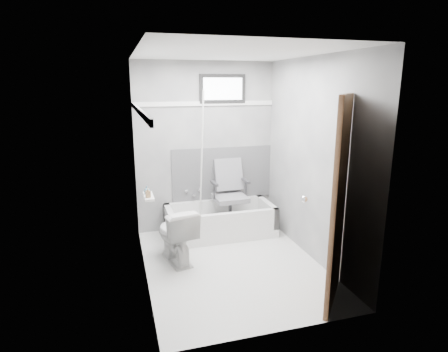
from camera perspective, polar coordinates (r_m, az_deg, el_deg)
name	(u,v)px	position (r m, az deg, el deg)	size (l,w,h in m)	color
floor	(232,264)	(4.56, 1.26, -13.32)	(2.60, 2.60, 0.00)	white
ceiling	(233,52)	(4.08, 1.44, 18.30)	(2.60, 2.60, 0.00)	silver
wall_back	(206,147)	(5.39, -2.82, 4.38)	(2.00, 0.02, 2.40)	slate
wall_front	(282,199)	(2.98, 8.89, -3.51)	(2.00, 0.02, 2.40)	slate
wall_left	(141,171)	(3.98, -12.53, 0.69)	(0.02, 2.60, 2.40)	slate
wall_right	(313,161)	(4.55, 13.45, 2.27)	(0.02, 2.60, 2.40)	slate
bathtub	(220,220)	(5.32, -0.56, -6.77)	(1.50, 0.70, 0.42)	silver
office_chair	(230,193)	(5.30, 0.95, -2.65)	(0.53, 0.53, 0.92)	slate
toilet	(176,235)	(4.55, -7.38, -8.87)	(0.38, 0.68, 0.67)	silver
door	(383,211)	(3.57, 23.09, -4.93)	(0.78, 0.78, 2.00)	brown
window	(223,89)	(5.37, -0.22, 13.15)	(0.66, 0.04, 0.40)	black
backerboard	(223,174)	(5.52, -0.23, 0.38)	(1.50, 0.02, 0.78)	#4C4C4F
trim_back	(205,104)	(5.31, -2.87, 10.97)	(2.00, 0.02, 0.06)	white
trim_left	(139,111)	(3.89, -12.81, 9.64)	(0.02, 2.60, 0.06)	white
pole	(202,161)	(5.16, -3.43, 2.25)	(0.02, 0.02, 1.95)	silver
shelf	(149,196)	(4.14, -11.42, -3.05)	(0.10, 0.32, 0.03)	white
soap_bottle_a	(148,193)	(4.04, -11.51, -2.49)	(0.05, 0.05, 0.10)	#99744C
soap_bottle_b	(147,190)	(4.18, -11.67, -2.05)	(0.07, 0.07, 0.09)	teal
faucet	(193,192)	(5.46, -4.71, -2.52)	(0.26, 0.10, 0.16)	silver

